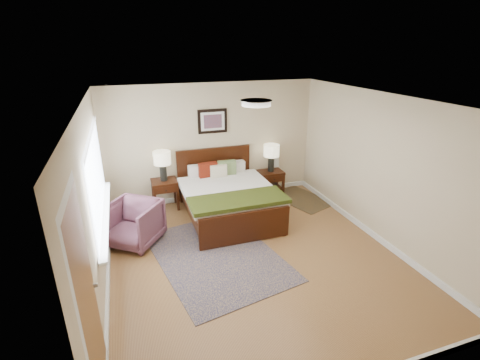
{
  "coord_description": "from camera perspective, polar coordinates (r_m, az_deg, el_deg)",
  "views": [
    {
      "loc": [
        -1.75,
        -4.48,
        3.22
      ],
      "look_at": [
        0.02,
        0.74,
        1.05
      ],
      "focal_mm": 26.0,
      "sensor_mm": 36.0,
      "label": 1
    }
  ],
  "objects": [
    {
      "name": "armchair",
      "position": [
        6.2,
        -17.14,
        -6.85
      ],
      "size": [
        1.14,
        1.15,
        0.76
      ],
      "primitive_type": "imported",
      "rotation": [
        0.0,
        0.0,
        -0.64
      ],
      "color": "brown",
      "rests_on": "ground"
    },
    {
      "name": "nightstand_right",
      "position": [
        7.92,
        5.06,
        0.05
      ],
      "size": [
        0.54,
        0.41,
        0.54
      ],
      "color": "#361508",
      "rests_on": "ground"
    },
    {
      "name": "nightstand_left",
      "position": [
        7.29,
        -12.26,
        -1.03
      ],
      "size": [
        0.51,
        0.46,
        0.61
      ],
      "color": "#361508",
      "rests_on": "ground"
    },
    {
      "name": "floor",
      "position": [
        5.78,
        2.26,
        -12.34
      ],
      "size": [
        5.0,
        5.0,
        0.0
      ],
      "primitive_type": "plane",
      "color": "olive",
      "rests_on": "ground"
    },
    {
      "name": "back_wall",
      "position": [
        7.46,
        -4.48,
        6.11
      ],
      "size": [
        4.5,
        0.04,
        2.5
      ],
      "primitive_type": "cube",
      "color": "#C6B78F",
      "rests_on": "ground"
    },
    {
      "name": "wall_art",
      "position": [
        7.32,
        -4.52,
        9.6
      ],
      "size": [
        0.62,
        0.05,
        0.5
      ],
      "color": "black",
      "rests_on": "back_wall"
    },
    {
      "name": "door",
      "position": [
        3.5,
        -23.55,
        -18.43
      ],
      "size": [
        0.06,
        1.0,
        2.18
      ],
      "color": "silver",
      "rests_on": "ground"
    },
    {
      "name": "ceiling",
      "position": [
        4.86,
        2.7,
        12.97
      ],
      "size": [
        4.5,
        5.0,
        0.02
      ],
      "primitive_type": "cube",
      "color": "white",
      "rests_on": "back_wall"
    },
    {
      "name": "bed",
      "position": [
        6.76,
        -2.1,
        -2.06
      ],
      "size": [
        1.73,
        2.1,
        1.13
      ],
      "color": "#361508",
      "rests_on": "ground"
    },
    {
      "name": "front_wall",
      "position": [
        3.29,
        18.97,
        -16.57
      ],
      "size": [
        4.5,
        0.04,
        2.5
      ],
      "primitive_type": "cube",
      "color": "#C6B78F",
      "rests_on": "ground"
    },
    {
      "name": "right_wall",
      "position": [
        6.32,
        21.89,
        1.73
      ],
      "size": [
        0.04,
        5.0,
        2.5
      ],
      "primitive_type": "cube",
      "color": "#C6B78F",
      "rests_on": "ground"
    },
    {
      "name": "rug_navy",
      "position": [
        7.85,
        10.06,
        -3.04
      ],
      "size": [
        1.25,
        1.51,
        0.01
      ],
      "primitive_type": "cube",
      "rotation": [
        0.0,
        0.0,
        0.35
      ],
      "color": "black",
      "rests_on": "ground"
    },
    {
      "name": "lamp_left",
      "position": [
        7.12,
        -12.63,
        3.15
      ],
      "size": [
        0.35,
        0.35,
        0.61
      ],
      "color": "black",
      "rests_on": "nightstand_left"
    },
    {
      "name": "rug_persian",
      "position": [
        5.79,
        -3.87,
        -12.27
      ],
      "size": [
        2.2,
        2.78,
        0.01
      ],
      "primitive_type": "cube",
      "rotation": [
        0.0,
        0.0,
        0.18
      ],
      "color": "#0B123B",
      "rests_on": "ground"
    },
    {
      "name": "window",
      "position": [
        5.51,
        -22.19,
        0.31
      ],
      "size": [
        0.11,
        2.72,
        1.32
      ],
      "color": "silver",
      "rests_on": "left_wall"
    },
    {
      "name": "ceil_fixture",
      "position": [
        4.87,
        2.69,
        12.56
      ],
      "size": [
        0.44,
        0.44,
        0.08
      ],
      "color": "white",
      "rests_on": "ceiling"
    },
    {
      "name": "lamp_right",
      "position": [
        7.73,
        5.18,
        4.46
      ],
      "size": [
        0.35,
        0.35,
        0.61
      ],
      "color": "black",
      "rests_on": "nightstand_right"
    },
    {
      "name": "left_wall",
      "position": [
        4.91,
        -22.9,
        -3.93
      ],
      "size": [
        0.04,
        5.0,
        2.5
      ],
      "primitive_type": "cube",
      "color": "#C6B78F",
      "rests_on": "ground"
    }
  ]
}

